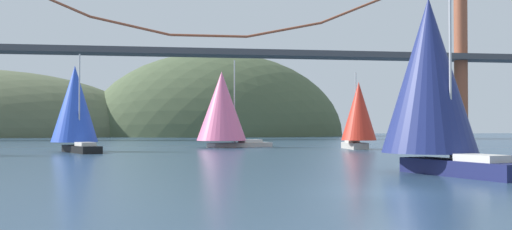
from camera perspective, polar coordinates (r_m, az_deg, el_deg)
ground_plane at (r=24.27m, az=12.43°, el=-7.26°), size 360.00×360.00×0.00m
headland_center at (r=158.11m, az=-3.81°, el=-2.02°), size 67.84×44.00×44.39m
suspension_bridge at (r=118.85m, az=-4.53°, el=6.50°), size 142.64×6.00×39.72m
sailboat_navy_sail at (r=34.97m, az=16.36°, el=3.29°), size 6.57×9.68×10.80m
sailboat_scarlet_sail at (r=68.19m, az=9.78°, el=0.13°), size 4.16×6.85×8.80m
sailboat_pink_spinnaker at (r=73.09m, az=-3.25°, el=0.74°), size 10.72×8.06×10.83m
sailboat_blue_spinnaker at (r=63.58m, az=-16.93°, el=0.81°), size 6.43×8.97×9.88m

